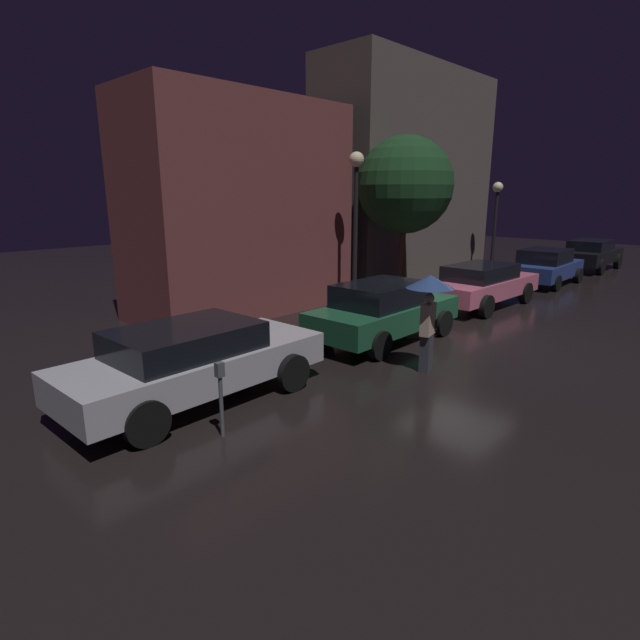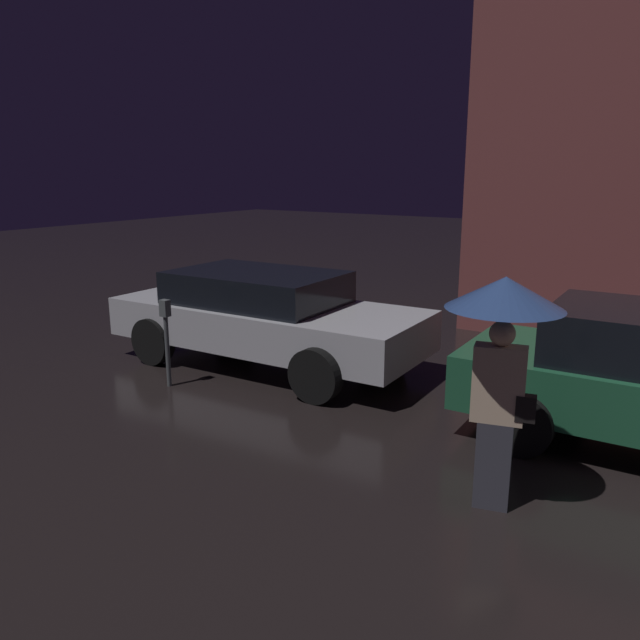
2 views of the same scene
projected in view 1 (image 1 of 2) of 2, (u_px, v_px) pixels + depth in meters
ground_plane at (461, 337)px, 12.83m from camera, size 60.00×60.00×0.00m
building_facade_left at (241, 208)px, 15.05m from camera, size 6.81×3.00×6.28m
building_facade_right at (407, 177)px, 20.91m from camera, size 8.96×3.00×8.46m
parked_car_silver at (194, 360)px, 8.71m from camera, size 4.72×2.05×1.38m
parked_car_green at (384, 310)px, 12.35m from camera, size 4.35×1.96×1.47m
parked_car_pink at (482, 284)px, 16.12m from camera, size 4.71×1.96×1.37m
parked_car_blue at (545, 266)px, 20.06m from camera, size 4.09×1.99×1.43m
parked_car_black at (591, 254)px, 23.87m from camera, size 4.52×1.95×1.43m
pedestrian_with_umbrella at (429, 298)px, 9.97m from camera, size 0.95×0.95×2.01m
parking_meter at (221, 391)px, 7.38m from camera, size 0.12×0.10×1.18m
street_lamp_near at (356, 200)px, 15.02m from camera, size 0.45×0.45×4.78m
street_lamp_far at (496, 210)px, 21.41m from camera, size 0.43×0.43×4.05m
street_tree at (405, 185)px, 16.32m from camera, size 3.15×3.15×5.41m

